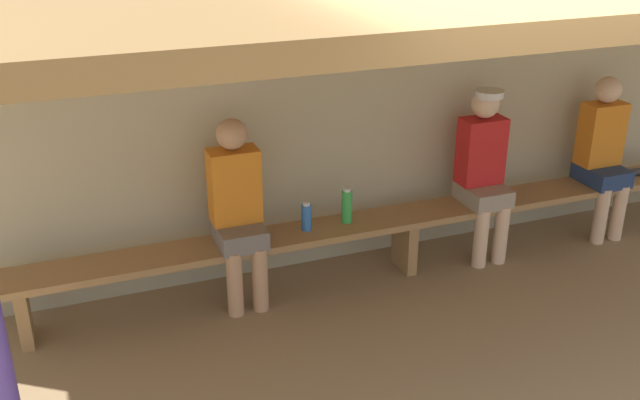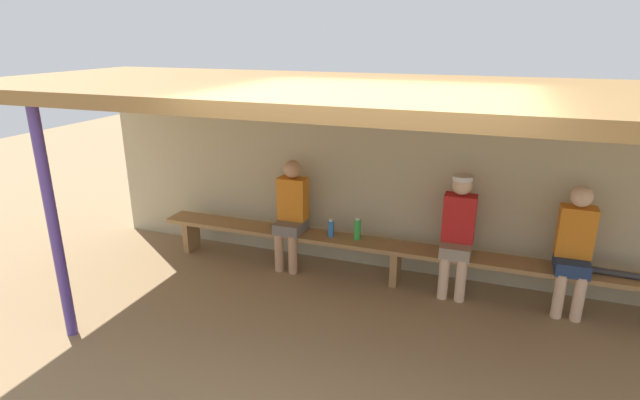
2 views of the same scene
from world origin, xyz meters
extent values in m
plane|color=#937754|center=(0.00, 0.00, 0.00)|extent=(24.00, 24.00, 0.00)
cube|color=#B7AD8C|center=(0.00, 2.00, 1.10)|extent=(8.00, 0.20, 2.20)
cube|color=olive|center=(0.00, 0.70, 2.26)|extent=(8.00, 2.80, 0.12)
cylinder|color=#4C388C|center=(-2.71, -0.55, 1.10)|extent=(0.10, 0.10, 2.20)
cube|color=#9E7547|center=(0.00, 1.55, 0.43)|extent=(6.00, 0.36, 0.05)
cube|color=#9E7547|center=(-2.75, 1.55, 0.21)|extent=(0.08, 0.29, 0.41)
cube|color=#9E7547|center=(0.00, 1.55, 0.21)|extent=(0.08, 0.29, 0.41)
cube|color=gray|center=(0.65, 1.53, 0.53)|extent=(0.32, 0.40, 0.14)
cylinder|color=beige|center=(0.56, 1.37, 0.24)|extent=(0.11, 0.11, 0.48)
cylinder|color=beige|center=(0.74, 1.37, 0.24)|extent=(0.11, 0.11, 0.48)
cube|color=red|center=(0.65, 1.61, 0.86)|extent=(0.34, 0.20, 0.52)
sphere|color=beige|center=(0.65, 1.61, 1.23)|extent=(0.21, 0.21, 0.21)
cylinder|color=white|center=(0.65, 1.57, 1.32)|extent=(0.21, 0.21, 0.05)
cube|color=navy|center=(1.79, 1.53, 0.53)|extent=(0.32, 0.40, 0.14)
cylinder|color=beige|center=(1.70, 1.37, 0.24)|extent=(0.11, 0.11, 0.48)
cylinder|color=beige|center=(1.88, 1.37, 0.24)|extent=(0.11, 0.11, 0.48)
cube|color=orange|center=(1.79, 1.61, 0.86)|extent=(0.34, 0.20, 0.52)
sphere|color=beige|center=(1.79, 1.61, 1.23)|extent=(0.21, 0.21, 0.21)
cube|color=slate|center=(-1.30, 1.53, 0.53)|extent=(0.32, 0.40, 0.14)
cylinder|color=tan|center=(-1.39, 1.37, 0.24)|extent=(0.11, 0.11, 0.48)
cylinder|color=tan|center=(-1.21, 1.37, 0.24)|extent=(0.11, 0.11, 0.48)
cube|color=orange|center=(-1.30, 1.61, 0.86)|extent=(0.34, 0.20, 0.52)
sphere|color=tan|center=(-1.30, 1.61, 1.23)|extent=(0.21, 0.21, 0.21)
cylinder|color=green|center=(-0.47, 1.58, 0.58)|extent=(0.08, 0.08, 0.24)
cylinder|color=white|center=(-0.47, 1.58, 0.72)|extent=(0.06, 0.06, 0.02)
cylinder|color=blue|center=(-0.79, 1.56, 0.56)|extent=(0.07, 0.07, 0.19)
cylinder|color=white|center=(-0.79, 1.56, 0.66)|extent=(0.05, 0.05, 0.02)
cylinder|color=#333338|center=(2.16, 1.55, 0.49)|extent=(0.81, 0.11, 0.07)
camera|label=1|loc=(-2.41, -2.95, 2.81)|focal=41.66mm
camera|label=2|loc=(0.97, -3.65, 2.74)|focal=28.06mm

